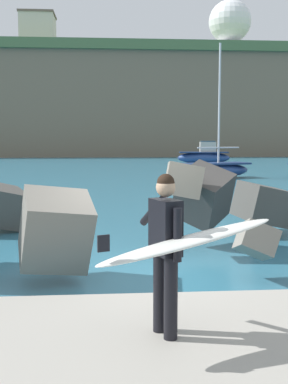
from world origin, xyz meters
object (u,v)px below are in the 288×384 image
at_px(station_building_west, 38,36).
at_px(surfer_with_board, 173,244).
at_px(boat_mid_left, 213,169).
at_px(radar_dome, 230,30).
at_px(boat_near_right, 204,156).

bearing_deg(station_building_west, surfer_with_board, -81.55).
bearing_deg(surfer_with_board, boat_mid_left, 76.42).
relative_size(radar_dome, station_building_west, 1.54).
xyz_separation_m(surfer_with_board, boat_mid_left, (5.63, 23.31, -0.74)).
height_order(boat_near_right, station_building_west, station_building_west).
relative_size(boat_mid_left, station_building_west, 1.26).
xyz_separation_m(boat_near_right, radar_dome, (10.48, 32.95, 18.36)).
relative_size(surfer_with_board, boat_near_right, 0.42).
bearing_deg(boat_near_right, station_building_west, 121.80).
bearing_deg(radar_dome, boat_near_right, -107.65).
height_order(boat_mid_left, station_building_west, station_building_west).
bearing_deg(surfer_with_board, radar_dome, 75.37).
bearing_deg(boat_mid_left, surfer_with_board, -103.58).
distance_m(boat_near_right, station_building_west, 38.86).
bearing_deg(boat_near_right, boat_mid_left, -99.66).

